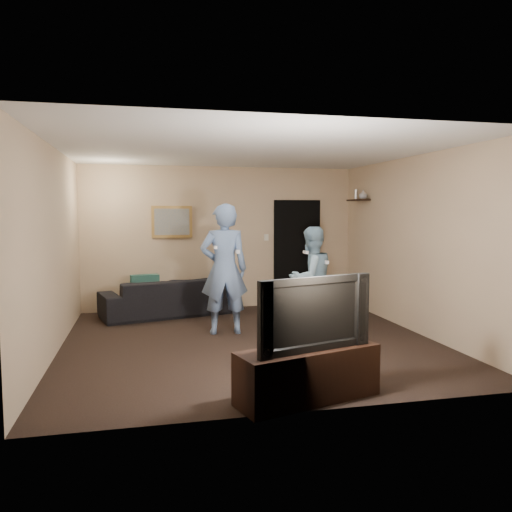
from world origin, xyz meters
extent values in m
plane|color=black|center=(0.00, 0.00, 0.00)|extent=(5.00, 5.00, 0.00)
cube|color=silver|center=(0.00, 0.00, 2.60)|extent=(5.00, 5.00, 0.04)
cube|color=tan|center=(0.00, 2.50, 1.30)|extent=(5.00, 0.04, 2.60)
cube|color=tan|center=(0.00, -2.50, 1.30)|extent=(5.00, 0.04, 2.60)
cube|color=tan|center=(-2.50, 0.00, 1.30)|extent=(0.04, 5.00, 2.60)
cube|color=tan|center=(2.50, 0.00, 1.30)|extent=(0.04, 5.00, 2.60)
imported|color=black|center=(-1.04, 2.00, 0.32)|extent=(2.31, 1.37, 0.63)
cube|color=#16443E|center=(-1.40, 2.00, 0.48)|extent=(0.49, 0.24, 0.47)
cube|color=olive|center=(-0.90, 2.48, 1.60)|extent=(0.72, 0.05, 0.57)
cube|color=slate|center=(-0.90, 2.45, 1.60)|extent=(0.62, 0.01, 0.47)
cube|color=black|center=(1.45, 2.47, 1.00)|extent=(0.90, 0.06, 2.00)
cube|color=silver|center=(0.85, 2.48, 1.30)|extent=(0.08, 0.02, 0.12)
cube|color=black|center=(2.39, 1.80, 1.99)|extent=(0.20, 0.60, 0.03)
imported|color=#A2A2A6|center=(2.39, 1.60, 2.08)|extent=(0.16, 0.16, 0.16)
cylinder|color=silver|center=(2.39, 1.90, 2.09)|extent=(0.06, 0.06, 0.18)
cube|color=black|center=(0.09, -2.23, 0.25)|extent=(1.46, 0.81, 0.50)
imported|color=black|center=(0.09, -2.23, 0.84)|extent=(1.20, 0.48, 0.69)
imported|color=#6885B4|center=(-0.27, 0.53, 0.95)|extent=(0.72, 0.49, 1.90)
cube|color=white|center=(-0.43, 0.31, 1.28)|extent=(0.04, 0.14, 0.04)
cube|color=white|center=(-0.11, 0.31, 1.22)|extent=(0.05, 0.09, 0.05)
imported|color=#8EB8CF|center=(1.04, 0.46, 0.78)|extent=(0.92, 0.82, 1.56)
cube|color=white|center=(0.88, 0.24, 1.20)|extent=(0.04, 0.14, 0.04)
cube|color=white|center=(1.20, 0.24, 1.04)|extent=(0.05, 0.09, 0.05)
camera|label=1|loc=(-1.41, -6.60, 1.78)|focal=35.00mm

